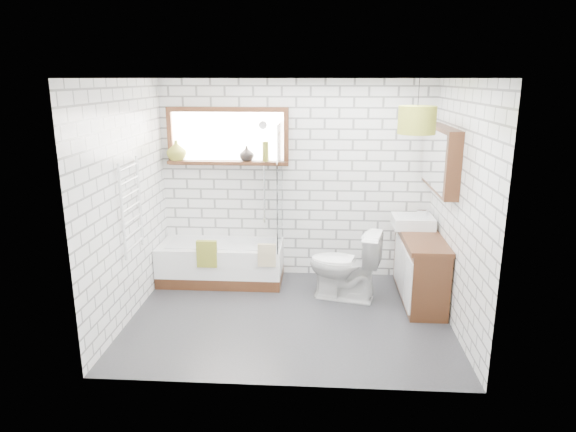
# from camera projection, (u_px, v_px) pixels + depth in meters

# --- Properties ---
(floor) EXTENTS (3.40, 2.60, 0.01)m
(floor) POSITION_uv_depth(u_px,v_px,m) (289.00, 317.00, 5.57)
(floor) COLOR #27272A
(floor) RESTS_ON ground
(ceiling) EXTENTS (3.40, 2.60, 0.01)m
(ceiling) POSITION_uv_depth(u_px,v_px,m) (290.00, 78.00, 4.92)
(ceiling) COLOR white
(ceiling) RESTS_ON ground
(wall_back) EXTENTS (3.40, 0.01, 2.50)m
(wall_back) POSITION_uv_depth(u_px,v_px,m) (296.00, 180.00, 6.50)
(wall_back) COLOR white
(wall_back) RESTS_ON ground
(wall_front) EXTENTS (3.40, 0.01, 2.50)m
(wall_front) POSITION_uv_depth(u_px,v_px,m) (279.00, 245.00, 3.99)
(wall_front) COLOR white
(wall_front) RESTS_ON ground
(wall_left) EXTENTS (0.01, 2.60, 2.50)m
(wall_left) POSITION_uv_depth(u_px,v_px,m) (127.00, 202.00, 5.35)
(wall_left) COLOR white
(wall_left) RESTS_ON ground
(wall_right) EXTENTS (0.01, 2.60, 2.50)m
(wall_right) POSITION_uv_depth(u_px,v_px,m) (459.00, 207.00, 5.14)
(wall_right) COLOR white
(wall_right) RESTS_ON ground
(window) EXTENTS (1.52, 0.16, 0.68)m
(window) POSITION_uv_depth(u_px,v_px,m) (228.00, 137.00, 6.37)
(window) COLOR #371C0F
(window) RESTS_ON wall_back
(towel_radiator) EXTENTS (0.06, 0.52, 1.00)m
(towel_radiator) POSITION_uv_depth(u_px,v_px,m) (131.00, 207.00, 5.36)
(towel_radiator) COLOR white
(towel_radiator) RESTS_ON wall_left
(mirror_cabinet) EXTENTS (0.16, 1.20, 0.70)m
(mirror_cabinet) POSITION_uv_depth(u_px,v_px,m) (440.00, 159.00, 5.62)
(mirror_cabinet) COLOR #371C0F
(mirror_cabinet) RESTS_ON wall_right
(shower_riser) EXTENTS (0.02, 0.02, 1.30)m
(shower_riser) POSITION_uv_depth(u_px,v_px,m) (264.00, 173.00, 6.46)
(shower_riser) COLOR silver
(shower_riser) RESTS_ON wall_back
(bathtub) EXTENTS (1.53, 0.68, 0.50)m
(bathtub) POSITION_uv_depth(u_px,v_px,m) (221.00, 262.00, 6.49)
(bathtub) COLOR white
(bathtub) RESTS_ON floor
(shower_screen) EXTENTS (0.02, 0.72, 1.50)m
(shower_screen) POSITION_uv_depth(u_px,v_px,m) (280.00, 186.00, 6.18)
(shower_screen) COLOR white
(shower_screen) RESTS_ON bathtub
(towel_green) EXTENTS (0.24, 0.07, 0.33)m
(towel_green) POSITION_uv_depth(u_px,v_px,m) (207.00, 254.00, 6.11)
(towel_green) COLOR olive
(towel_green) RESTS_ON bathtub
(towel_beige) EXTENTS (0.21, 0.05, 0.28)m
(towel_beige) POSITION_uv_depth(u_px,v_px,m) (267.00, 255.00, 6.07)
(towel_beige) COLOR #C2B687
(towel_beige) RESTS_ON bathtub
(vanity) EXTENTS (0.44, 1.35, 0.77)m
(vanity) POSITION_uv_depth(u_px,v_px,m) (420.00, 266.00, 5.95)
(vanity) COLOR #371C0F
(vanity) RESTS_ON floor
(basin) EXTENTS (0.47, 0.41, 0.14)m
(basin) POSITION_uv_depth(u_px,v_px,m) (413.00, 222.00, 6.12)
(basin) COLOR white
(basin) RESTS_ON vanity
(tap) EXTENTS (0.04, 0.04, 0.17)m
(tap) POSITION_uv_depth(u_px,v_px,m) (427.00, 216.00, 6.09)
(tap) COLOR silver
(tap) RESTS_ON vanity
(toilet) EXTENTS (0.64, 0.90, 0.83)m
(toilet) POSITION_uv_depth(u_px,v_px,m) (344.00, 265.00, 5.93)
(toilet) COLOR white
(toilet) RESTS_ON floor
(vase_olive) EXTENTS (0.29, 0.29, 0.25)m
(vase_olive) POSITION_uv_depth(u_px,v_px,m) (176.00, 152.00, 6.43)
(vase_olive) COLOR olive
(vase_olive) RESTS_ON window
(vase_dark) EXTENTS (0.24, 0.24, 0.19)m
(vase_dark) POSITION_uv_depth(u_px,v_px,m) (247.00, 155.00, 6.38)
(vase_dark) COLOR black
(vase_dark) RESTS_ON window
(bottle) EXTENTS (0.09, 0.09, 0.24)m
(bottle) POSITION_uv_depth(u_px,v_px,m) (265.00, 153.00, 6.36)
(bottle) COLOR olive
(bottle) RESTS_ON window
(pendant) EXTENTS (0.38, 0.38, 0.28)m
(pendant) POSITION_uv_depth(u_px,v_px,m) (417.00, 120.00, 5.08)
(pendant) COLOR olive
(pendant) RESTS_ON ceiling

